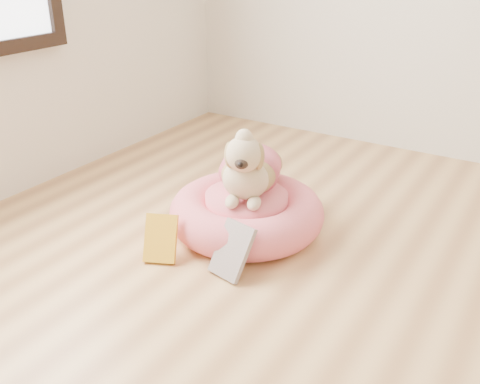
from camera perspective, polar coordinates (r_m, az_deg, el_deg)
The scene contains 4 objects.
pet_bed at distance 2.17m, azimuth 0.70°, elevation -2.21°, with size 0.63×0.63×0.16m.
dog at distance 2.09m, azimuth 0.96°, elevation 3.82°, with size 0.29×0.42×0.31m, color olive, non-canonical shape.
book_yellow at distance 2.00m, azimuth -8.45°, elevation -4.91°, with size 0.12×0.02×0.18m, color #FCFF1A.
book_white at distance 1.89m, azimuth -0.84°, elevation -6.24°, with size 0.13×0.02×0.20m, color white.
Camera 1 is at (0.10, -0.68, 1.08)m, focal length 40.00 mm.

